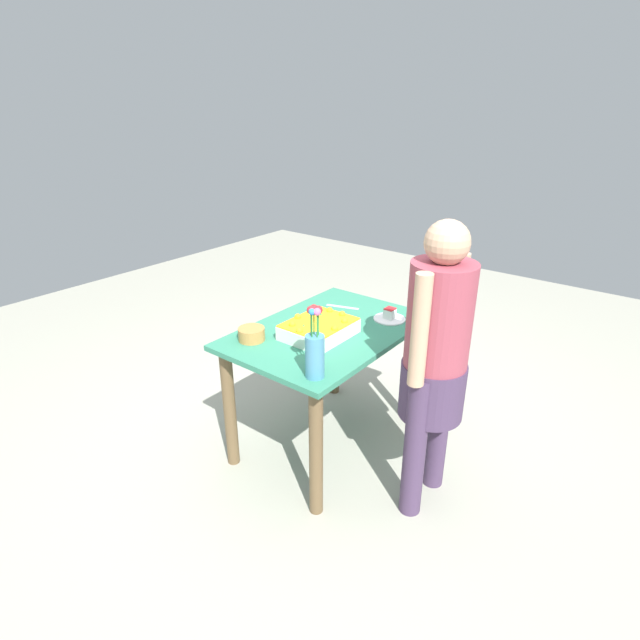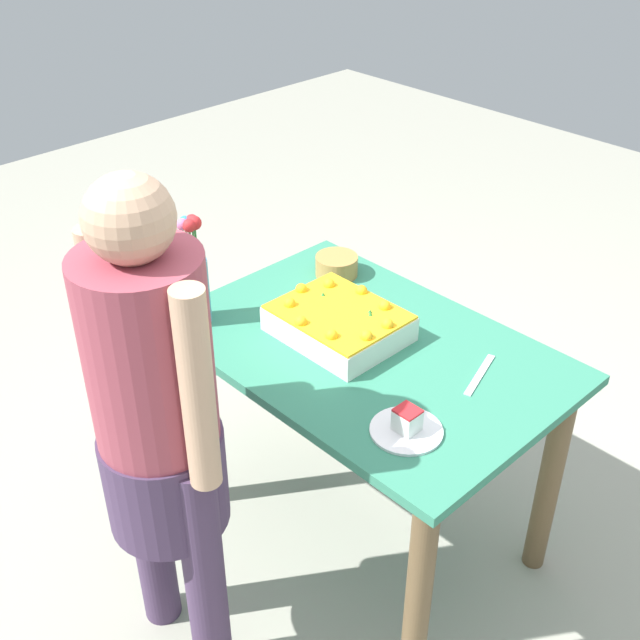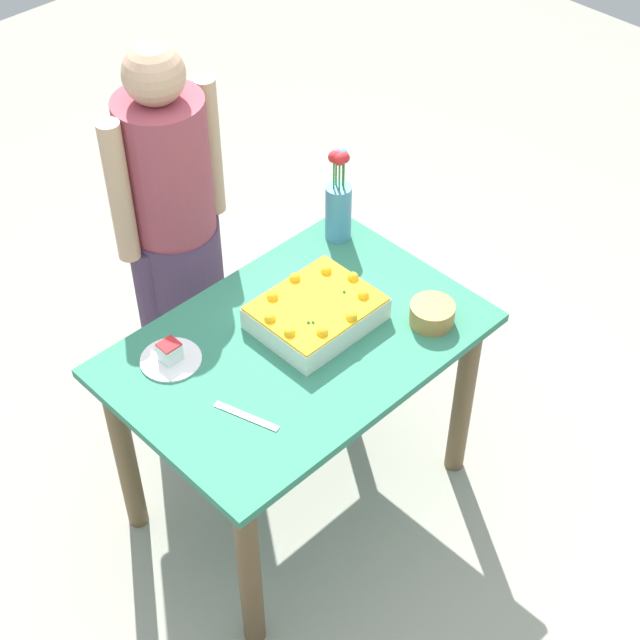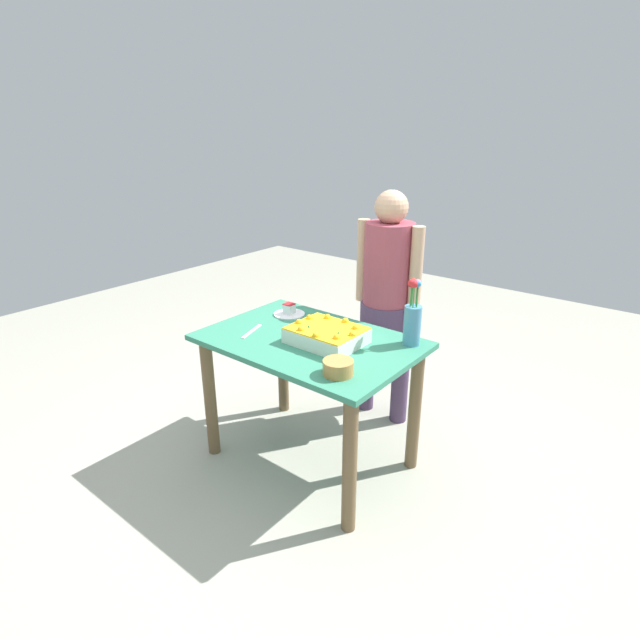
{
  "view_description": "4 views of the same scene",
  "coord_description": "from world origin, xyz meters",
  "px_view_note": "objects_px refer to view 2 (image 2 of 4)",
  "views": [
    {
      "loc": [
        2.03,
        1.54,
        1.94
      ],
      "look_at": [
        0.12,
        0.04,
        0.88
      ],
      "focal_mm": 28.0,
      "sensor_mm": 36.0,
      "label": 1
    },
    {
      "loc": [
        -1.3,
        1.44,
        2.12
      ],
      "look_at": [
        0.11,
        0.08,
        0.84
      ],
      "focal_mm": 45.0,
      "sensor_mm": 36.0,
      "label": 2
    },
    {
      "loc": [
        -1.46,
        -1.59,
        2.9
      ],
      "look_at": [
        0.06,
        -0.05,
        0.85
      ],
      "focal_mm": 55.0,
      "sensor_mm": 36.0,
      "label": 3
    },
    {
      "loc": [
        1.57,
        -1.88,
        1.83
      ],
      "look_at": [
        0.06,
        0.02,
        0.88
      ],
      "focal_mm": 28.0,
      "sensor_mm": 36.0,
      "label": 4
    }
  ],
  "objects_px": {
    "person_standing": "(157,418)",
    "fruit_bowl": "(337,266)",
    "serving_plate_with_slice": "(407,426)",
    "sheet_cake": "(339,322)",
    "cake_knife": "(480,375)",
    "flower_vase": "(194,282)"
  },
  "relations": [
    {
      "from": "person_standing",
      "to": "fruit_bowl",
      "type": "bearing_deg",
      "value": 18.36
    },
    {
      "from": "fruit_bowl",
      "to": "serving_plate_with_slice",
      "type": "bearing_deg",
      "value": 147.67
    },
    {
      "from": "sheet_cake",
      "to": "person_standing",
      "type": "height_order",
      "value": "person_standing"
    },
    {
      "from": "sheet_cake",
      "to": "cake_knife",
      "type": "height_order",
      "value": "sheet_cake"
    },
    {
      "from": "flower_vase",
      "to": "person_standing",
      "type": "bearing_deg",
      "value": 134.36
    },
    {
      "from": "sheet_cake",
      "to": "flower_vase",
      "type": "xyz_separation_m",
      "value": [
        0.36,
        0.26,
        0.09
      ]
    },
    {
      "from": "fruit_bowl",
      "to": "person_standing",
      "type": "bearing_deg",
      "value": 108.36
    },
    {
      "from": "serving_plate_with_slice",
      "to": "flower_vase",
      "type": "relative_size",
      "value": 0.53
    },
    {
      "from": "cake_knife",
      "to": "fruit_bowl",
      "type": "distance_m",
      "value": 0.69
    },
    {
      "from": "flower_vase",
      "to": "fruit_bowl",
      "type": "relative_size",
      "value": 2.48
    },
    {
      "from": "cake_knife",
      "to": "person_standing",
      "type": "distance_m",
      "value": 0.89
    },
    {
      "from": "sheet_cake",
      "to": "flower_vase",
      "type": "bearing_deg",
      "value": 35.88
    },
    {
      "from": "flower_vase",
      "to": "fruit_bowl",
      "type": "bearing_deg",
      "value": -100.46
    },
    {
      "from": "serving_plate_with_slice",
      "to": "person_standing",
      "type": "height_order",
      "value": "person_standing"
    },
    {
      "from": "cake_knife",
      "to": "fruit_bowl",
      "type": "height_order",
      "value": "fruit_bowl"
    },
    {
      "from": "serving_plate_with_slice",
      "to": "person_standing",
      "type": "distance_m",
      "value": 0.62
    },
    {
      "from": "sheet_cake",
      "to": "person_standing",
      "type": "xyz_separation_m",
      "value": [
        -0.04,
        0.67,
        0.04
      ]
    },
    {
      "from": "sheet_cake",
      "to": "flower_vase",
      "type": "relative_size",
      "value": 1.05
    },
    {
      "from": "flower_vase",
      "to": "sheet_cake",
      "type": "bearing_deg",
      "value": -144.12
    },
    {
      "from": "flower_vase",
      "to": "fruit_bowl",
      "type": "distance_m",
      "value": 0.53
    },
    {
      "from": "serving_plate_with_slice",
      "to": "fruit_bowl",
      "type": "relative_size",
      "value": 1.32
    },
    {
      "from": "fruit_bowl",
      "to": "flower_vase",
      "type": "bearing_deg",
      "value": 79.54
    }
  ]
}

